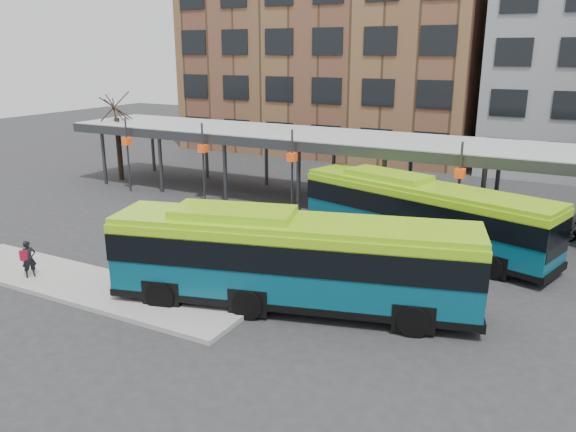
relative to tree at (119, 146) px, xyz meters
The scene contains 8 objects.
ground 21.77m from the tree, 33.69° to the right, with size 120.00×120.00×0.00m, color #28282B.
boarding_island 19.67m from the tree, 50.19° to the right, with size 14.00×3.00×0.18m, color gray.
canopy 18.03m from the tree, ahead, with size 40.00×6.53×4.80m.
tree is the anchor object (origin of this frame).
building_brick 23.18m from the tree, 68.20° to the left, with size 26.00×14.00×22.00m, color brown.
bus_front 24.06m from the tree, 32.00° to the right, with size 13.16×6.03×3.55m.
bus_rear 23.26m from the tree, 10.79° to the right, with size 12.31×5.86×3.33m.
pedestrian 18.62m from the tree, 57.04° to the right, with size 0.56×0.65×1.50m.
Camera 1 is at (11.00, -17.20, 8.88)m, focal length 35.00 mm.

